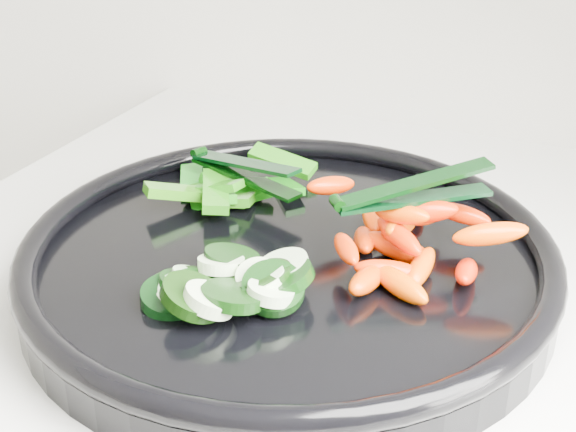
% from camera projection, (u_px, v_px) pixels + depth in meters
% --- Properties ---
extents(veggie_tray, '(0.48, 0.48, 0.04)m').
position_uv_depth(veggie_tray, '(288.00, 260.00, 0.56)').
color(veggie_tray, black).
rests_on(veggie_tray, counter).
extents(cucumber_pile, '(0.11, 0.10, 0.04)m').
position_uv_depth(cucumber_pile, '(221.00, 285.00, 0.51)').
color(cucumber_pile, black).
rests_on(cucumber_pile, veggie_tray).
extents(carrot_pile, '(0.16, 0.16, 0.05)m').
position_uv_depth(carrot_pile, '(405.00, 239.00, 0.54)').
color(carrot_pile, '#FF4F00').
rests_on(carrot_pile, veggie_tray).
extents(pepper_pile, '(0.12, 0.12, 0.04)m').
position_uv_depth(pepper_pile, '(228.00, 188.00, 0.64)').
color(pepper_pile, '#22720A').
rests_on(pepper_pile, veggie_tray).
extents(tong_carrot, '(0.10, 0.08, 0.02)m').
position_uv_depth(tong_carrot, '(410.00, 192.00, 0.54)').
color(tong_carrot, black).
rests_on(tong_carrot, carrot_pile).
extents(tong_pepper, '(0.11, 0.05, 0.02)m').
position_uv_depth(tong_pepper, '(241.00, 169.00, 0.63)').
color(tong_pepper, black).
rests_on(tong_pepper, pepper_pile).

